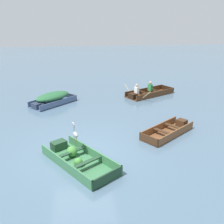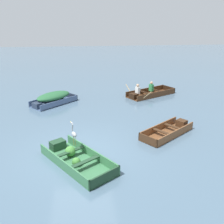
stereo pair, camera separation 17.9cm
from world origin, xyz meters
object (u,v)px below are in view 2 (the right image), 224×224
(skiff_slate_blue_mid_moored, at_px, (53,97))
(dinghy_green_foreground, at_px, (75,158))
(rowboat_dark_varnish_with_crew, at_px, (149,93))
(skiff_wooden_brown_near_moored, at_px, (169,131))
(heron_on_dinghy, at_px, (74,134))

(skiff_slate_blue_mid_moored, bearing_deg, dinghy_green_foreground, -78.54)
(skiff_slate_blue_mid_moored, relative_size, rowboat_dark_varnish_with_crew, 0.79)
(dinghy_green_foreground, xyz_separation_m, skiff_slate_blue_mid_moored, (-1.32, 6.50, 0.25))
(dinghy_green_foreground, distance_m, rowboat_dark_varnish_with_crew, 8.73)
(dinghy_green_foreground, height_order, skiff_wooden_brown_near_moored, dinghy_green_foreground)
(skiff_slate_blue_mid_moored, bearing_deg, rowboat_dark_varnish_with_crew, 8.98)
(skiff_wooden_brown_near_moored, xyz_separation_m, skiff_slate_blue_mid_moored, (-5.27, 4.73, 0.26))
(rowboat_dark_varnish_with_crew, bearing_deg, skiff_wooden_brown_near_moored, -96.24)
(skiff_wooden_brown_near_moored, distance_m, rowboat_dark_varnish_with_crew, 5.70)
(rowboat_dark_varnish_with_crew, bearing_deg, heron_on_dinghy, -122.87)
(rowboat_dark_varnish_with_crew, bearing_deg, skiff_slate_blue_mid_moored, -171.02)
(dinghy_green_foreground, xyz_separation_m, rowboat_dark_varnish_with_crew, (4.57, 7.43, 0.04))
(skiff_slate_blue_mid_moored, height_order, heron_on_dinghy, heron_on_dinghy)
(skiff_slate_blue_mid_moored, xyz_separation_m, rowboat_dark_varnish_with_crew, (5.89, 0.93, -0.20))
(skiff_wooden_brown_near_moored, height_order, skiff_slate_blue_mid_moored, skiff_slate_blue_mid_moored)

